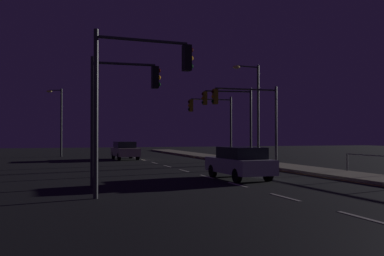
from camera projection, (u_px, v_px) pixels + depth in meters
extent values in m
plane|color=black|center=(203.00, 176.00, 23.42)|extent=(112.00, 112.00, 0.00)
cube|color=gray|center=(319.00, 171.00, 25.60)|extent=(2.65, 77.00, 0.14)
cube|color=silver|center=(363.00, 218.00, 11.53)|extent=(0.14, 2.00, 0.01)
cube|color=silver|center=(285.00, 197.00, 15.33)|extent=(0.14, 2.00, 0.01)
cube|color=silver|center=(238.00, 185.00, 19.14)|extent=(0.14, 2.00, 0.01)
cube|color=silver|center=(207.00, 177.00, 22.95)|extent=(0.14, 2.00, 0.01)
cube|color=silver|center=(184.00, 171.00, 26.75)|extent=(0.14, 2.00, 0.01)
cube|color=silver|center=(167.00, 166.00, 30.56)|extent=(0.14, 2.00, 0.01)
cube|color=silver|center=(154.00, 163.00, 34.37)|extent=(0.14, 2.00, 0.01)
cube|color=silver|center=(144.00, 160.00, 38.18)|extent=(0.14, 2.00, 0.01)
cube|color=silver|center=(135.00, 158.00, 41.98)|extent=(0.14, 2.00, 0.01)
cube|color=silver|center=(128.00, 156.00, 45.79)|extent=(0.14, 2.00, 0.01)
cube|color=silver|center=(122.00, 154.00, 49.60)|extent=(0.14, 2.00, 0.01)
cube|color=gold|center=(256.00, 167.00, 29.87)|extent=(0.14, 53.00, 0.01)
cube|color=silver|center=(239.00, 165.00, 21.66)|extent=(2.00, 4.47, 0.70)
cube|color=#1E2328|center=(241.00, 153.00, 21.43)|extent=(1.70, 2.53, 0.55)
cylinder|color=black|center=(213.00, 171.00, 22.70)|extent=(0.25, 0.65, 0.64)
cylinder|color=black|center=(241.00, 170.00, 23.25)|extent=(0.25, 0.65, 0.64)
cylinder|color=black|center=(237.00, 176.00, 20.06)|extent=(0.25, 0.65, 0.64)
cylinder|color=black|center=(268.00, 175.00, 20.61)|extent=(0.25, 0.65, 0.64)
cube|color=beige|center=(125.00, 152.00, 39.28)|extent=(1.97, 4.46, 0.70)
cube|color=#1E2328|center=(125.00, 145.00, 39.53)|extent=(1.69, 2.52, 0.55)
cylinder|color=black|center=(138.00, 156.00, 38.23)|extent=(0.24, 0.65, 0.64)
cylinder|color=black|center=(119.00, 157.00, 37.68)|extent=(0.24, 0.65, 0.64)
cylinder|color=black|center=(131.00, 155.00, 40.87)|extent=(0.24, 0.65, 0.64)
cylinder|color=black|center=(113.00, 155.00, 40.33)|extent=(0.24, 0.65, 0.64)
cylinder|color=#4C4C51|center=(276.00, 126.00, 28.96)|extent=(0.16, 0.16, 5.18)
cylinder|color=#38383D|center=(246.00, 89.00, 28.34)|extent=(4.25, 0.14, 0.11)
cube|color=olive|center=(215.00, 97.00, 27.66)|extent=(0.28, 0.34, 0.95)
sphere|color=black|center=(213.00, 92.00, 27.62)|extent=(0.20, 0.20, 0.20)
sphere|color=orange|center=(213.00, 97.00, 27.61)|extent=(0.20, 0.20, 0.20)
sphere|color=black|center=(213.00, 101.00, 27.61)|extent=(0.20, 0.20, 0.20)
cylinder|color=#38383D|center=(92.00, 122.00, 18.45)|extent=(0.16, 0.16, 5.43)
cylinder|color=#38383D|center=(124.00, 64.00, 18.87)|extent=(2.65, 0.16, 0.11)
cube|color=black|center=(155.00, 77.00, 19.24)|extent=(0.29, 0.35, 0.95)
sphere|color=black|center=(159.00, 71.00, 19.29)|extent=(0.20, 0.20, 0.20)
sphere|color=orange|center=(159.00, 77.00, 19.28)|extent=(0.20, 0.20, 0.20)
sphere|color=black|center=(159.00, 84.00, 19.28)|extent=(0.20, 0.20, 0.20)
cylinder|color=#2D3033|center=(251.00, 125.00, 32.49)|extent=(0.16, 0.16, 5.43)
cylinder|color=#2D3033|center=(228.00, 91.00, 32.19)|extent=(3.43, 0.51, 0.11)
cube|color=olive|center=(205.00, 98.00, 31.85)|extent=(0.32, 0.37, 0.95)
sphere|color=black|center=(203.00, 94.00, 31.82)|extent=(0.20, 0.20, 0.20)
sphere|color=orange|center=(203.00, 98.00, 31.82)|extent=(0.20, 0.20, 0.20)
sphere|color=black|center=(203.00, 102.00, 31.81)|extent=(0.20, 0.20, 0.20)
cylinder|color=#38383D|center=(96.00, 114.00, 15.07)|extent=(0.16, 0.16, 5.76)
cylinder|color=#38383D|center=(143.00, 40.00, 15.72)|extent=(3.31, 0.33, 0.11)
cube|color=black|center=(187.00, 58.00, 16.32)|extent=(0.30, 0.36, 0.95)
sphere|color=black|center=(191.00, 50.00, 16.38)|extent=(0.20, 0.20, 0.20)
sphere|color=orange|center=(191.00, 58.00, 16.38)|extent=(0.20, 0.20, 0.20)
sphere|color=black|center=(191.00, 66.00, 16.37)|extent=(0.20, 0.20, 0.20)
cylinder|color=#2D3033|center=(231.00, 128.00, 36.01)|extent=(0.16, 0.16, 5.12)
cylinder|color=#4C4C51|center=(211.00, 99.00, 35.56)|extent=(3.38, 0.17, 0.11)
cube|color=olive|center=(191.00, 106.00, 35.06)|extent=(0.29, 0.35, 0.95)
sphere|color=black|center=(189.00, 102.00, 35.02)|extent=(0.20, 0.20, 0.20)
sphere|color=orange|center=(189.00, 106.00, 35.01)|extent=(0.20, 0.20, 0.20)
sphere|color=black|center=(189.00, 109.00, 35.01)|extent=(0.20, 0.20, 0.20)
cylinder|color=#38383D|center=(258.00, 114.00, 33.34)|extent=(0.18, 0.18, 7.25)
cylinder|color=#38383D|center=(247.00, 67.00, 32.97)|extent=(1.90, 0.37, 0.10)
ellipsoid|color=#F9D172|center=(236.00, 67.00, 32.56)|extent=(0.56, 0.36, 0.24)
cylinder|color=#2D3033|center=(61.00, 123.00, 44.25)|extent=(0.18, 0.18, 6.78)
cylinder|color=#4C4C51|center=(55.00, 90.00, 44.36)|extent=(1.19, 0.59, 0.10)
ellipsoid|color=#F9D172|center=(49.00, 91.00, 44.42)|extent=(0.56, 0.36, 0.24)
cylinder|color=#59595E|center=(347.00, 162.00, 25.06)|extent=(0.09, 0.09, 0.95)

